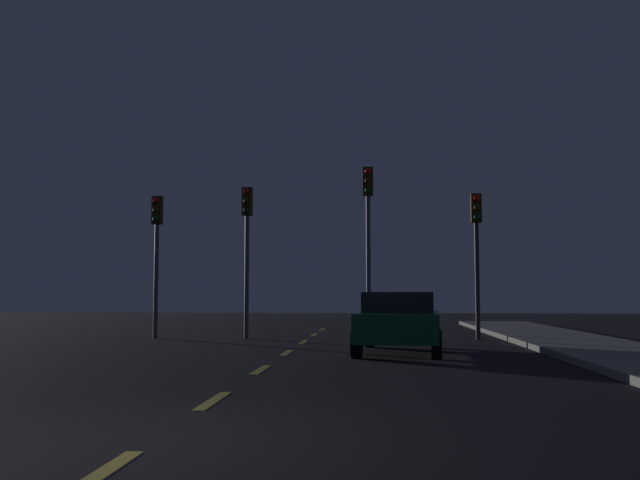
{
  "coord_description": "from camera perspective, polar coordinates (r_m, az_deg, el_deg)",
  "views": [
    {
      "loc": [
        2.12,
        -6.56,
        1.38
      ],
      "look_at": [
        0.47,
        14.36,
        3.01
      ],
      "focal_mm": 39.57,
      "sensor_mm": 36.0,
      "label": 1
    }
  ],
  "objects": [
    {
      "name": "traffic_signal_center_left",
      "position": [
        22.43,
        -5.93,
        0.65
      ],
      "size": [
        0.32,
        0.38,
        4.79
      ],
      "color": "#4C4C51",
      "rests_on": "ground_plane"
    },
    {
      "name": "car_stopped_ahead",
      "position": [
        16.96,
        6.44,
        -6.55
      ],
      "size": [
        2.23,
        4.52,
        1.44
      ],
      "color": "#0F4C2D",
      "rests_on": "ground_plane"
    },
    {
      "name": "lane_stripe_third",
      "position": [
        13.2,
        -4.82,
        -10.4
      ],
      "size": [
        0.16,
        1.6,
        0.01
      ],
      "primitive_type": "cube",
      "color": "#EACC4C",
      "rests_on": "ground_plane"
    },
    {
      "name": "lane_stripe_fourth",
      "position": [
        16.95,
        -2.71,
        -9.09
      ],
      "size": [
        0.16,
        1.6,
        0.01
      ],
      "primitive_type": "cube",
      "color": "#EACC4C",
      "rests_on": "ground_plane"
    },
    {
      "name": "ground_plane",
      "position": [
        13.79,
        -4.41,
        -10.16
      ],
      "size": [
        80.0,
        80.0,
        0.0
      ],
      "primitive_type": "plane",
      "color": "black"
    },
    {
      "name": "traffic_signal_center_right",
      "position": [
        22.1,
        3.92,
        1.71
      ],
      "size": [
        0.32,
        0.38,
        5.38
      ],
      "color": "#4C4C51",
      "rests_on": "ground_plane"
    },
    {
      "name": "lane_stripe_second",
      "position": [
        9.5,
        -8.62,
        -12.7
      ],
      "size": [
        0.16,
        1.6,
        0.01
      ],
      "primitive_type": "cube",
      "color": "#EACC4C",
      "rests_on": "ground_plane"
    },
    {
      "name": "lane_stripe_nearest",
      "position": [
        5.92,
        -17.4,
        -17.64
      ],
      "size": [
        0.16,
        1.6,
        0.01
      ],
      "primitive_type": "cube",
      "color": "#EACC4C",
      "rests_on": "ground_plane"
    },
    {
      "name": "lane_stripe_fifth",
      "position": [
        20.71,
        -1.38,
        -8.25
      ],
      "size": [
        0.16,
        1.6,
        0.01
      ],
      "primitive_type": "cube",
      "color": "#EACC4C",
      "rests_on": "ground_plane"
    },
    {
      "name": "traffic_signal_far_right",
      "position": [
        22.26,
        12.55,
        0.3
      ],
      "size": [
        0.32,
        0.38,
        4.5
      ],
      "color": "#2D2D30",
      "rests_on": "ground_plane"
    },
    {
      "name": "traffic_signal_far_left",
      "position": [
        23.12,
        -13.08,
        0.18
      ],
      "size": [
        0.32,
        0.38,
        4.53
      ],
      "color": "#4C4C51",
      "rests_on": "ground_plane"
    },
    {
      "name": "lane_stripe_sixth",
      "position": [
        24.49,
        -0.46,
        -7.66
      ],
      "size": [
        0.16,
        1.6,
        0.01
      ],
      "primitive_type": "cube",
      "color": "#EACC4C",
      "rests_on": "ground_plane"
    },
    {
      "name": "lane_stripe_seventh",
      "position": [
        28.27,
        0.21,
        -7.23
      ],
      "size": [
        0.16,
        1.6,
        0.01
      ],
      "primitive_type": "cube",
      "color": "#EACC4C",
      "rests_on": "ground_plane"
    }
  ]
}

